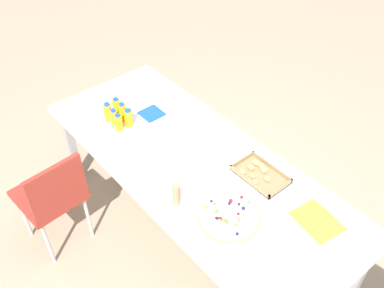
{
  "coord_description": "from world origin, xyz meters",
  "views": [
    {
      "loc": [
        1.49,
        -1.28,
        2.63
      ],
      "look_at": [
        -0.13,
        0.09,
        0.74
      ],
      "focal_mm": 40.43,
      "sensor_mm": 36.0,
      "label": 1
    }
  ],
  "objects_px": {
    "juice_bottle_3": "(117,107)",
    "juice_bottle_5": "(128,118)",
    "party_table": "(195,169)",
    "plate_stack": "(195,173)",
    "cardboard_tube": "(176,195)",
    "napkin_stack": "(152,114)",
    "fruit_pizza": "(228,217)",
    "paper_folder": "(317,221)",
    "juice_bottle_1": "(114,118)",
    "juice_bottle_2": "(119,123)",
    "juice_bottle_4": "(123,112)",
    "juice_bottle_0": "(108,112)",
    "snack_tray": "(259,174)",
    "chair_near_left": "(53,195)"
  },
  "relations": [
    {
      "from": "juice_bottle_3",
      "to": "juice_bottle_5",
      "type": "bearing_deg",
      "value": -1.21
    },
    {
      "from": "juice_bottle_3",
      "to": "party_table",
      "type": "bearing_deg",
      "value": 8.12
    },
    {
      "from": "plate_stack",
      "to": "cardboard_tube",
      "type": "distance_m",
      "value": 0.26
    },
    {
      "from": "napkin_stack",
      "to": "fruit_pizza",
      "type": "bearing_deg",
      "value": -12.48
    },
    {
      "from": "paper_folder",
      "to": "napkin_stack",
      "type": "bearing_deg",
      "value": -174.54
    },
    {
      "from": "juice_bottle_1",
      "to": "fruit_pizza",
      "type": "height_order",
      "value": "juice_bottle_1"
    },
    {
      "from": "juice_bottle_2",
      "to": "juice_bottle_5",
      "type": "height_order",
      "value": "juice_bottle_5"
    },
    {
      "from": "juice_bottle_2",
      "to": "juice_bottle_3",
      "type": "height_order",
      "value": "juice_bottle_3"
    },
    {
      "from": "juice_bottle_4",
      "to": "plate_stack",
      "type": "xyz_separation_m",
      "value": [
        0.74,
        0.04,
        -0.06
      ]
    },
    {
      "from": "juice_bottle_0",
      "to": "juice_bottle_2",
      "type": "height_order",
      "value": "juice_bottle_0"
    },
    {
      "from": "party_table",
      "to": "juice_bottle_0",
      "type": "bearing_deg",
      "value": -165.84
    },
    {
      "from": "juice_bottle_5",
      "to": "fruit_pizza",
      "type": "xyz_separation_m",
      "value": [
        1.04,
        -0.04,
        -0.05
      ]
    },
    {
      "from": "juice_bottle_4",
      "to": "snack_tray",
      "type": "distance_m",
      "value": 1.05
    },
    {
      "from": "paper_folder",
      "to": "plate_stack",
      "type": "bearing_deg",
      "value": -158.1
    },
    {
      "from": "juice_bottle_1",
      "to": "plate_stack",
      "type": "distance_m",
      "value": 0.74
    },
    {
      "from": "party_table",
      "to": "juice_bottle_3",
      "type": "bearing_deg",
      "value": -171.88
    },
    {
      "from": "plate_stack",
      "to": "cardboard_tube",
      "type": "relative_size",
      "value": 1.42
    },
    {
      "from": "juice_bottle_0",
      "to": "juice_bottle_3",
      "type": "bearing_deg",
      "value": 95.44
    },
    {
      "from": "napkin_stack",
      "to": "cardboard_tube",
      "type": "relative_size",
      "value": 1.04
    },
    {
      "from": "juice_bottle_0",
      "to": "juice_bottle_2",
      "type": "bearing_deg",
      "value": -1.56
    },
    {
      "from": "juice_bottle_4",
      "to": "plate_stack",
      "type": "bearing_deg",
      "value": 2.97
    },
    {
      "from": "chair_near_left",
      "to": "juice_bottle_1",
      "type": "distance_m",
      "value": 0.66
    },
    {
      "from": "juice_bottle_4",
      "to": "fruit_pizza",
      "type": "height_order",
      "value": "juice_bottle_4"
    },
    {
      "from": "party_table",
      "to": "paper_folder",
      "type": "bearing_deg",
      "value": 15.24
    },
    {
      "from": "chair_near_left",
      "to": "cardboard_tube",
      "type": "bearing_deg",
      "value": -61.69
    },
    {
      "from": "party_table",
      "to": "cardboard_tube",
      "type": "distance_m",
      "value": 0.38
    },
    {
      "from": "juice_bottle_1",
      "to": "paper_folder",
      "type": "height_order",
      "value": "juice_bottle_1"
    },
    {
      "from": "juice_bottle_3",
      "to": "paper_folder",
      "type": "bearing_deg",
      "value": 11.87
    },
    {
      "from": "chair_near_left",
      "to": "napkin_stack",
      "type": "bearing_deg",
      "value": -1.48
    },
    {
      "from": "chair_near_left",
      "to": "juice_bottle_5",
      "type": "height_order",
      "value": "juice_bottle_5"
    },
    {
      "from": "juice_bottle_2",
      "to": "juice_bottle_3",
      "type": "distance_m",
      "value": 0.17
    },
    {
      "from": "party_table",
      "to": "juice_bottle_1",
      "type": "height_order",
      "value": "juice_bottle_1"
    },
    {
      "from": "cardboard_tube",
      "to": "chair_near_left",
      "type": "bearing_deg",
      "value": -147.52
    },
    {
      "from": "juice_bottle_0",
      "to": "juice_bottle_2",
      "type": "xyz_separation_m",
      "value": [
        0.14,
        -0.0,
        -0.0
      ]
    },
    {
      "from": "party_table",
      "to": "snack_tray",
      "type": "xyz_separation_m",
      "value": [
        0.34,
        0.23,
        0.07
      ]
    },
    {
      "from": "juice_bottle_1",
      "to": "juice_bottle_2",
      "type": "distance_m",
      "value": 0.07
    },
    {
      "from": "plate_stack",
      "to": "juice_bottle_3",
      "type": "bearing_deg",
      "value": -177.52
    },
    {
      "from": "juice_bottle_0",
      "to": "juice_bottle_4",
      "type": "distance_m",
      "value": 0.1
    },
    {
      "from": "juice_bottle_5",
      "to": "cardboard_tube",
      "type": "height_order",
      "value": "cardboard_tube"
    },
    {
      "from": "juice_bottle_1",
      "to": "snack_tray",
      "type": "relative_size",
      "value": 0.4
    },
    {
      "from": "juice_bottle_2",
      "to": "napkin_stack",
      "type": "bearing_deg",
      "value": 89.29
    },
    {
      "from": "juice_bottle_1",
      "to": "juice_bottle_5",
      "type": "xyz_separation_m",
      "value": [
        0.07,
        0.07,
        0.0
      ]
    },
    {
      "from": "chair_near_left",
      "to": "juice_bottle_1",
      "type": "height_order",
      "value": "juice_bottle_1"
    },
    {
      "from": "juice_bottle_0",
      "to": "juice_bottle_1",
      "type": "xyz_separation_m",
      "value": [
        0.08,
        0.0,
        -0.0
      ]
    },
    {
      "from": "juice_bottle_3",
      "to": "cardboard_tube",
      "type": "height_order",
      "value": "cardboard_tube"
    },
    {
      "from": "party_table",
      "to": "plate_stack",
      "type": "xyz_separation_m",
      "value": [
        0.08,
        -0.07,
        0.07
      ]
    },
    {
      "from": "chair_near_left",
      "to": "juice_bottle_2",
      "type": "distance_m",
      "value": 0.64
    },
    {
      "from": "chair_near_left",
      "to": "plate_stack",
      "type": "distance_m",
      "value": 0.96
    },
    {
      "from": "paper_folder",
      "to": "juice_bottle_2",
      "type": "bearing_deg",
      "value": -163.68
    },
    {
      "from": "chair_near_left",
      "to": "juice_bottle_3",
      "type": "distance_m",
      "value": 0.74
    }
  ]
}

